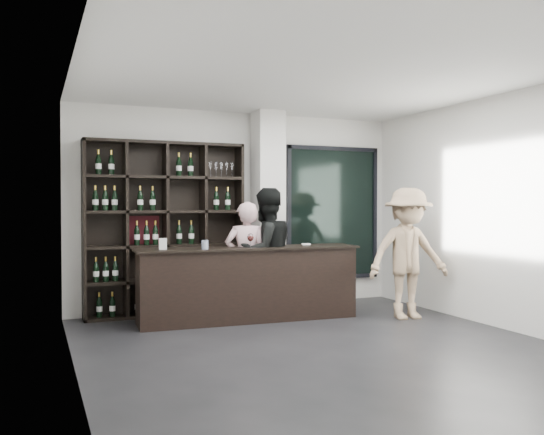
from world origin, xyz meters
name	(u,v)px	position (x,y,z in m)	size (l,w,h in m)	color
floor	(326,350)	(0.00, 0.00, -0.01)	(5.00, 5.50, 0.01)	black
wine_shelf	(165,229)	(-1.15, 2.57, 1.20)	(2.20, 0.35, 2.40)	black
structural_column	(268,210)	(0.35, 2.47, 1.45)	(0.40, 0.40, 2.90)	silver
glass_panel	(333,213)	(1.55, 2.69, 1.40)	(1.60, 0.08, 2.10)	black
tasting_counter	(249,284)	(-0.22, 1.75, 0.49)	(2.96, 0.62, 0.97)	black
taster_pink	(246,261)	(-0.22, 1.85, 0.78)	(0.57, 0.38, 1.57)	#C7A0A2
taster_black	(266,253)	(0.06, 1.85, 0.88)	(0.85, 0.67, 1.76)	black
customer	(408,253)	(1.80, 1.05, 0.88)	(1.14, 0.65, 1.76)	tan
wine_glass	(250,240)	(-0.24, 1.64, 1.08)	(0.09, 0.09, 0.21)	white
spit_cup	(205,245)	(-0.86, 1.61, 1.03)	(0.09, 0.09, 0.12)	silver
napkin_stack	(306,244)	(0.66, 1.83, 0.98)	(0.11, 0.11, 0.02)	white
card_stand	(163,244)	(-1.35, 1.78, 1.04)	(0.09, 0.05, 0.14)	white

